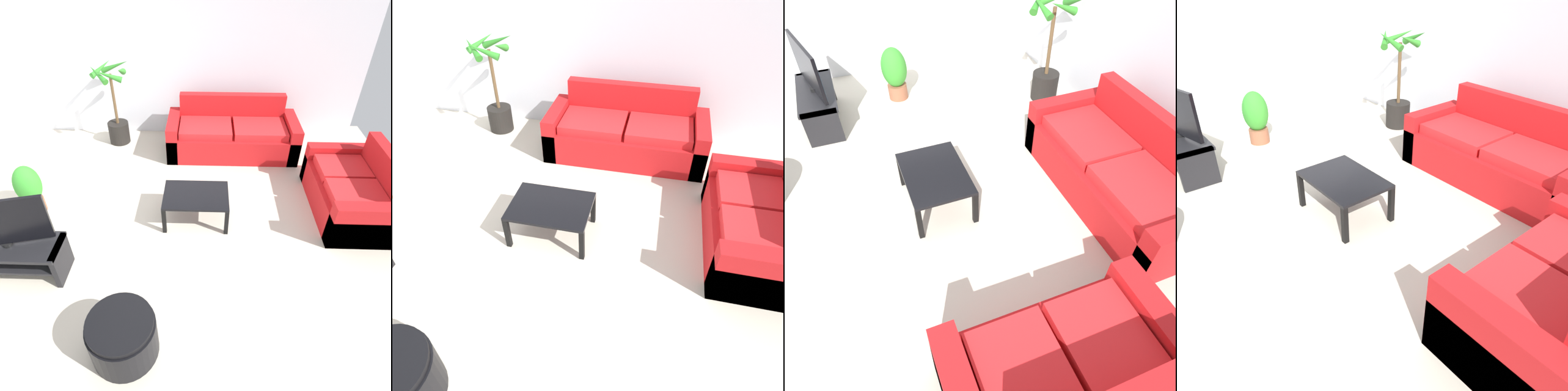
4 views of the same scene
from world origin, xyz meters
TOP-DOWN VIEW (x-y plane):
  - ground_plane at (0.00, 0.00)m, footprint 6.60×6.60m
  - wall_back at (0.00, 3.00)m, footprint 6.00×0.06m
  - couch_main at (0.74, 2.28)m, footprint 2.15×0.90m
  - couch_loveseat at (2.28, 0.79)m, footprint 0.90×1.53m
  - tv_stand at (-1.78, -0.44)m, footprint 1.10×0.45m
  - tv at (-1.78, -0.44)m, footprint 0.97×0.28m
  - coffee_table at (0.19, 0.53)m, footprint 0.84×0.60m
  - potted_palm at (-1.27, 2.55)m, footprint 0.63×0.68m
  - potted_plant_small at (-2.02, 0.60)m, footprint 0.34×0.34m

SIDE VIEW (x-z plane):
  - ground_plane at x=0.00m, z-range 0.00..0.00m
  - tv_stand at x=-1.78m, z-range 0.07..0.52m
  - couch_loveseat at x=2.28m, z-range -0.15..0.75m
  - couch_main at x=0.74m, z-range -0.15..0.75m
  - coffee_table at x=0.19m, z-range 0.15..0.56m
  - potted_plant_small at x=-2.02m, z-range 0.03..0.76m
  - potted_palm at x=-1.27m, z-range -0.18..1.24m
  - tv at x=-1.78m, z-range 0.46..1.06m
  - wall_back at x=0.00m, z-range 0.00..2.70m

